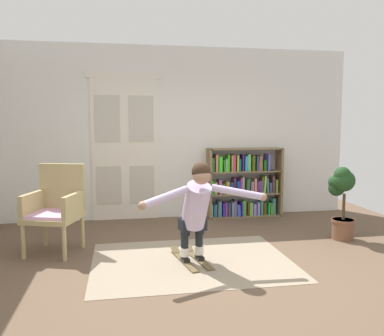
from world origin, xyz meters
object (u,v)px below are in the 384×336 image
person_skier (197,204)px  potted_plant (342,195)px  wicker_chair (56,206)px  bookshelf (243,185)px  skis_pair (191,259)px

person_skier → potted_plant: bearing=17.6°
person_skier → wicker_chair: bearing=153.2°
wicker_chair → potted_plant: bearing=-2.1°
bookshelf → wicker_chair: bearing=-153.4°
potted_plant → skis_pair: (-2.21, -0.51, -0.60)m
potted_plant → person_skier: bearing=-162.4°
potted_plant → bookshelf: bearing=120.5°
person_skier → skis_pair: bearing=100.4°
skis_pair → person_skier: bearing=-79.6°
bookshelf → potted_plant: size_ratio=1.27×
wicker_chair → person_skier: (1.64, -0.83, 0.13)m
potted_plant → person_skier: 2.29m
potted_plant → skis_pair: bearing=-167.1°
wicker_chair → potted_plant: wicker_chair is taller
wicker_chair → skis_pair: size_ratio=1.35×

